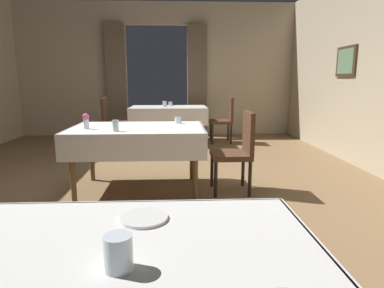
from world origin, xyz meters
name	(u,v)px	position (x,y,z in m)	size (l,w,h in m)	color
ground	(139,194)	(0.00, 0.00, 0.00)	(10.08, 10.08, 0.00)	olive
wall_back	(157,70)	(0.00, 4.18, 1.51)	(6.40, 0.27, 3.00)	beige
dining_table_mid	(138,135)	(-0.01, 0.15, 0.66)	(1.52, 1.03, 0.75)	brown
dining_table_far	(169,112)	(0.28, 3.07, 0.65)	(1.54, 0.90, 0.75)	brown
chair_mid_right	(238,148)	(1.14, 0.04, 0.52)	(0.44, 0.44, 0.93)	black
chair_far_right	(225,118)	(1.43, 3.09, 0.52)	(0.44, 0.44, 0.93)	black
chair_far_left	(111,119)	(-0.87, 3.00, 0.52)	(0.44, 0.44, 0.93)	black
plate_near_a	(144,218)	(0.31, -2.41, 0.76)	(0.19, 0.19, 0.01)	white
glass_near_b	(118,253)	(0.27, -2.75, 0.80)	(0.08, 0.08, 0.10)	silver
flower_vase_mid	(86,121)	(-0.55, 0.03, 0.84)	(0.07, 0.07, 0.17)	silver
glass_mid_b	(178,120)	(0.46, 0.47, 0.79)	(0.08, 0.08, 0.08)	silver
glass_mid_c	(116,126)	(-0.20, -0.16, 0.81)	(0.07, 0.07, 0.12)	silver
glass_far_a	(165,104)	(0.20, 3.06, 0.81)	(0.08, 0.08, 0.12)	silver
glass_far_b	(171,104)	(0.32, 3.38, 0.79)	(0.08, 0.08, 0.08)	silver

